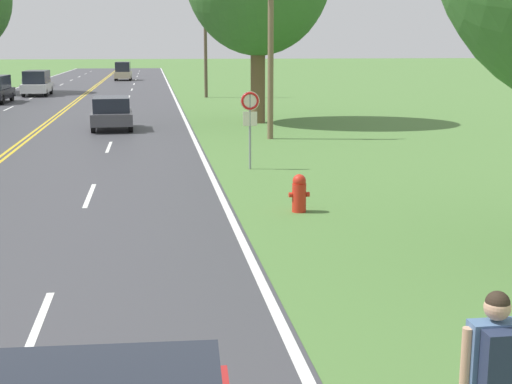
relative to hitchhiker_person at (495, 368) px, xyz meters
The scene contains 9 objects.
hitchhiker_person is the anchor object (origin of this frame).
fire_hydrant 10.57m from the hitchhiker_person, 87.53° to the left, with size 0.49×0.33×0.89m.
traffic_sign 16.53m from the hitchhiker_person, 89.57° to the left, with size 0.60×0.10×2.44m.
utility_pole_midground 23.93m from the hitchhiker_person, 85.26° to the left, with size 1.80×0.24×7.16m.
utility_pole_far 48.03m from the hitchhiker_person, 88.62° to the left, with size 1.80×0.24×8.42m.
car_dark_grey_hatchback_approaching 28.27m from the hitchhiker_person, 99.61° to the left, with size 1.99×3.55×1.50m.
car_white_van_mid_far 52.95m from the hitchhiker_person, 102.60° to the left, with size 1.88×4.87×1.91m.
car_silver_sedan_receding 66.43m from the hitchhiker_person, 101.87° to the left, with size 1.98×4.50×1.27m.
car_champagne_van_distant 75.29m from the hitchhiker_person, 94.48° to the left, with size 1.83×3.99×2.01m.
Camera 1 is at (5.17, -1.99, 3.84)m, focal length 50.00 mm.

